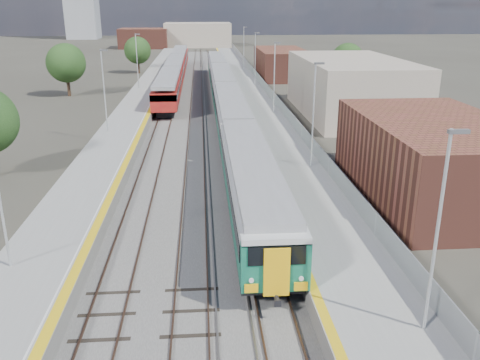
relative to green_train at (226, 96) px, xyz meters
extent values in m
plane|color=#47443A|center=(-1.50, 4.56, -2.27)|extent=(320.00, 320.00, 0.00)
cube|color=#565451|center=(-3.75, 7.06, -2.24)|extent=(10.50, 155.00, 0.06)
cube|color=#4C3323|center=(-0.72, 9.56, -2.16)|extent=(0.07, 160.00, 0.14)
cube|color=#4C3323|center=(0.72, 9.56, -2.16)|extent=(0.07, 160.00, 0.14)
cube|color=#4C3323|center=(-4.22, 9.56, -2.16)|extent=(0.07, 160.00, 0.14)
cube|color=#4C3323|center=(-2.78, 9.56, -2.16)|extent=(0.07, 160.00, 0.14)
cube|color=#4C3323|center=(-7.72, 9.56, -2.16)|extent=(0.07, 160.00, 0.14)
cube|color=#4C3323|center=(-6.28, 9.56, -2.16)|extent=(0.07, 160.00, 0.14)
cube|color=gray|center=(-1.05, 9.56, -2.17)|extent=(0.08, 160.00, 0.10)
cube|color=gray|center=(-2.45, 9.56, -2.17)|extent=(0.08, 160.00, 0.10)
cube|color=slate|center=(3.75, 7.06, -1.77)|extent=(4.70, 155.00, 1.00)
cube|color=gray|center=(3.75, 7.06, -1.27)|extent=(4.70, 155.00, 0.03)
cube|color=gold|center=(1.65, 7.06, -1.25)|extent=(0.40, 155.00, 0.01)
cube|color=gray|center=(5.95, 7.06, -0.67)|extent=(0.06, 155.00, 1.20)
cylinder|color=#9EA0A3|center=(5.10, -43.44, 2.50)|extent=(0.12, 0.12, 7.50)
cube|color=#4C4C4F|center=(5.35, -43.44, 6.15)|extent=(0.70, 0.18, 0.14)
cylinder|color=#9EA0A3|center=(5.10, -23.44, 2.50)|extent=(0.12, 0.12, 7.50)
cube|color=#4C4C4F|center=(5.35, -23.44, 6.15)|extent=(0.70, 0.18, 0.14)
cylinder|color=#9EA0A3|center=(5.10, -3.44, 2.50)|extent=(0.12, 0.12, 7.50)
cube|color=#4C4C4F|center=(5.35, -3.44, 6.15)|extent=(0.70, 0.18, 0.14)
cylinder|color=#9EA0A3|center=(5.10, 16.56, 2.50)|extent=(0.12, 0.12, 7.50)
cube|color=#4C4C4F|center=(5.35, 16.56, 6.15)|extent=(0.70, 0.18, 0.14)
cylinder|color=#9EA0A3|center=(5.10, 36.56, 2.50)|extent=(0.12, 0.12, 7.50)
cube|color=#4C4C4F|center=(5.35, 36.56, 6.15)|extent=(0.70, 0.18, 0.14)
cube|color=slate|center=(-10.55, 7.06, -1.77)|extent=(4.30, 155.00, 1.00)
cube|color=gray|center=(-10.55, 7.06, -1.27)|extent=(4.30, 155.00, 0.03)
cube|color=gold|center=(-8.65, 7.06, -1.25)|extent=(0.45, 155.00, 0.01)
cube|color=silver|center=(-9.00, 7.06, -1.25)|extent=(0.08, 155.00, 0.01)
cylinder|color=#9EA0A3|center=(-11.70, -11.44, 2.50)|extent=(0.12, 0.12, 7.50)
cube|color=#4C4C4F|center=(-11.45, -11.44, 6.15)|extent=(0.70, 0.18, 0.14)
cylinder|color=#9EA0A3|center=(-11.70, 14.56, 2.50)|extent=(0.12, 0.12, 7.50)
cube|color=#4C4C4F|center=(-11.45, 14.56, 6.15)|extent=(0.70, 0.18, 0.14)
cube|color=brown|center=(12.50, -27.44, 0.33)|extent=(9.00, 16.00, 5.20)
cube|color=#AB9D89|center=(14.50, -0.44, 0.93)|extent=(11.00, 22.00, 6.40)
cube|color=brown|center=(11.50, 32.56, 0.13)|extent=(8.00, 18.00, 4.80)
cube|color=#AB9D89|center=(-3.50, 104.56, 1.23)|extent=(20.00, 14.00, 7.00)
cube|color=brown|center=(-19.50, 99.56, 0.53)|extent=(14.00, 12.00, 5.60)
cube|color=black|center=(0.00, -30.29, -1.38)|extent=(2.77, 19.84, 0.47)
cube|color=#105241|center=(0.00, -30.29, -0.56)|extent=(2.87, 19.84, 1.16)
cube|color=black|center=(0.00, -30.29, 0.35)|extent=(2.93, 19.84, 0.79)
cube|color=#BCBEBE|center=(0.00, -30.29, 0.98)|extent=(2.87, 19.84, 0.49)
cube|color=gray|center=(0.00, -30.29, 1.41)|extent=(2.54, 19.84, 0.41)
cube|color=black|center=(0.00, -9.95, -1.38)|extent=(2.77, 19.84, 0.47)
cube|color=#105241|center=(0.00, -9.95, -0.56)|extent=(2.87, 19.84, 1.16)
cube|color=black|center=(0.00, -9.95, 0.35)|extent=(2.93, 19.84, 0.79)
cube|color=#BCBEBE|center=(0.00, -9.95, 0.98)|extent=(2.87, 19.84, 0.49)
cube|color=gray|center=(0.00, -9.95, 1.41)|extent=(2.54, 19.84, 0.41)
cube|color=black|center=(0.00, 10.39, -1.38)|extent=(2.77, 19.84, 0.47)
cube|color=#105241|center=(0.00, 10.39, -0.56)|extent=(2.87, 19.84, 1.16)
cube|color=black|center=(0.00, 10.39, 0.35)|extent=(2.93, 19.84, 0.79)
cube|color=#BCBEBE|center=(0.00, 10.39, 0.98)|extent=(2.87, 19.84, 0.49)
cube|color=gray|center=(0.00, 10.39, 1.41)|extent=(2.54, 19.84, 0.41)
cube|color=black|center=(0.00, 30.73, -1.38)|extent=(2.77, 19.84, 0.47)
cube|color=#105241|center=(0.00, 30.73, -0.56)|extent=(2.87, 19.84, 1.16)
cube|color=black|center=(0.00, 30.73, 0.35)|extent=(2.93, 19.84, 0.79)
cube|color=#BCBEBE|center=(0.00, 30.73, 0.98)|extent=(2.87, 19.84, 0.49)
cube|color=gray|center=(0.00, 30.73, 1.41)|extent=(2.54, 19.84, 0.41)
cube|color=#105241|center=(0.00, -40.46, -0.08)|extent=(2.85, 0.61, 2.14)
cube|color=black|center=(0.00, -40.78, 0.53)|extent=(2.34, 0.06, 0.81)
cube|color=#EDAE0F|center=(0.00, -40.84, -0.19)|extent=(1.07, 0.10, 2.14)
cube|color=black|center=(-7.00, 6.42, -1.79)|extent=(1.96, 16.69, 0.68)
cube|color=maroon|center=(-7.00, 6.42, -0.15)|extent=(2.89, 19.64, 2.07)
cube|color=black|center=(-7.00, 6.42, 0.36)|extent=(2.96, 19.64, 0.72)
cube|color=gray|center=(-7.00, 6.42, 1.40)|extent=(2.58, 19.64, 0.41)
cube|color=black|center=(-7.00, 26.56, -1.79)|extent=(1.96, 16.69, 0.68)
cube|color=maroon|center=(-7.00, 26.56, -0.15)|extent=(2.89, 19.64, 2.07)
cube|color=black|center=(-7.00, 26.56, 0.36)|extent=(2.96, 19.64, 0.72)
cube|color=gray|center=(-7.00, 26.56, 1.40)|extent=(2.58, 19.64, 0.41)
cube|color=black|center=(-7.00, 46.70, -1.79)|extent=(1.96, 16.69, 0.68)
cube|color=maroon|center=(-7.00, 46.70, -0.15)|extent=(2.89, 19.64, 2.07)
cube|color=black|center=(-7.00, 46.70, 0.36)|extent=(2.96, 19.64, 0.72)
cube|color=gray|center=(-7.00, 46.70, 1.40)|extent=(2.58, 19.64, 0.41)
cylinder|color=#382619|center=(-21.52, 14.81, -1.00)|extent=(0.44, 0.44, 2.55)
sphere|color=#183A16|center=(-21.52, 14.81, 2.33)|extent=(5.38, 5.38, 5.38)
cylinder|color=#382619|center=(-14.52, 39.50, -1.10)|extent=(0.44, 0.44, 2.34)
sphere|color=#183A16|center=(-14.52, 39.50, 1.96)|extent=(4.95, 4.95, 4.95)
cylinder|color=#382619|center=(19.75, 19.79, -1.09)|extent=(0.44, 0.44, 2.36)
sphere|color=#183A16|center=(19.75, 19.79, 2.00)|extent=(4.99, 4.99, 4.99)
camera|label=1|loc=(-2.84, -58.71, 9.99)|focal=38.00mm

